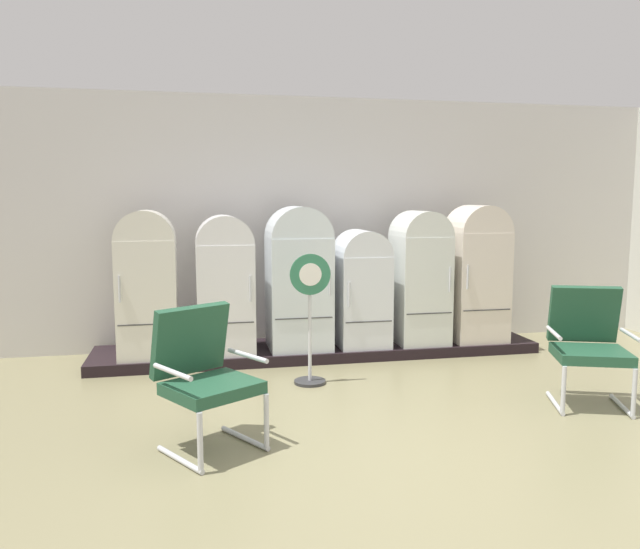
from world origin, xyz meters
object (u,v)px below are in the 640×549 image
Objects in this scene: refrigerator_3 at (362,285)px; armchair_right at (588,340)px; refrigerator_4 at (420,273)px; refrigerator_2 at (298,274)px; sign_stand at (310,326)px; refrigerator_1 at (225,280)px; refrigerator_5 at (477,269)px; refrigerator_0 at (147,279)px; armchair_left at (204,370)px.

refrigerator_3 reaches higher than armchair_right.
refrigerator_3 is at bearing -179.39° from refrigerator_4.
refrigerator_2 is 3.14m from armchair_right.
refrigerator_3 is (0.75, -0.03, -0.15)m from refrigerator_2.
sign_stand is at bearing -146.56° from refrigerator_4.
sign_stand is (-2.34, 1.09, 0.00)m from armchair_right.
refrigerator_4 is (2.31, -0.00, 0.02)m from refrigerator_1.
refrigerator_5 is at bearing -0.55° from refrigerator_1.
sign_stand is (1.62, -0.99, -0.38)m from refrigerator_0.
refrigerator_3 is 0.73m from refrigerator_4.
armchair_left is 1.00× the size of armchair_right.
refrigerator_0 is 0.97× the size of refrigerator_5.
sign_stand is (0.78, -1.01, -0.35)m from refrigerator_1.
refrigerator_5 is at bearing 35.73° from armchair_left.
refrigerator_3 is at bearing 126.31° from armchair_right.
refrigerator_2 is 1.55× the size of armchair_right.
refrigerator_5 reaches higher than refrigerator_2.
refrigerator_3 is at bearing 179.16° from refrigerator_5.
armchair_right is (3.12, -2.10, -0.35)m from refrigerator_1.
armchair_left is (-0.29, -2.42, -0.35)m from refrigerator_1.
refrigerator_3 is at bearing 0.42° from refrigerator_0.
refrigerator_4 is at bearing -0.87° from refrigerator_2.
armchair_left is (-2.60, -2.42, -0.38)m from refrigerator_4.
refrigerator_1 is at bearing 179.45° from refrigerator_5.
refrigerator_0 reaches higher than sign_stand.
armchair_left is 3.43m from armchair_right.
refrigerator_4 is 1.50× the size of armchair_right.
refrigerator_4 reaches higher than armchair_right.
refrigerator_5 is at bearing 92.58° from armchair_right.
refrigerator_4 reaches higher than refrigerator_3.
refrigerator_4 is at bearing 177.71° from refrigerator_5.
refrigerator_0 is 0.98× the size of refrigerator_2.
refrigerator_0 reaches higher than refrigerator_1.
armchair_right is 0.81× the size of sign_stand.
refrigerator_4 is (0.72, 0.01, 0.12)m from refrigerator_3.
refrigerator_0 is at bearing 152.41° from armchair_right.
refrigerator_5 reaches higher than refrigerator_3.
refrigerator_1 is (0.84, 0.03, -0.03)m from refrigerator_0.
refrigerator_4 is at bearing 42.91° from armchair_left.
refrigerator_1 is 2.31m from refrigerator_4.
armchair_right is (3.97, -2.07, -0.39)m from refrigerator_0.
refrigerator_4 is 0.96× the size of refrigerator_5.
refrigerator_5 reaches higher than armchair_left.
armchair_right is 2.58m from sign_stand.
armchair_left is at bearing -127.91° from refrigerator_3.
refrigerator_0 is at bearing 148.72° from sign_stand.
refrigerator_5 is (2.19, -0.05, 0.01)m from refrigerator_2.
refrigerator_3 is at bearing 52.09° from armchair_left.
sign_stand is at bearing -128.83° from refrigerator_3.
refrigerator_4 is at bearing 33.44° from sign_stand.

